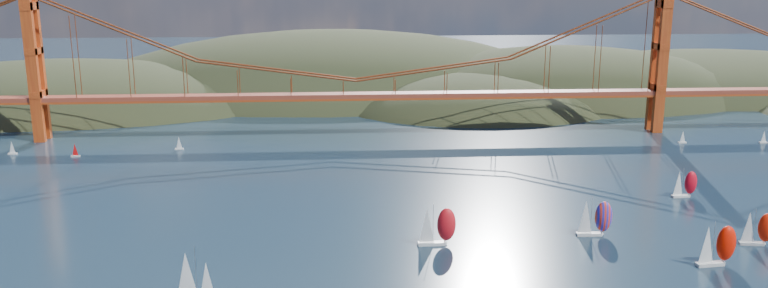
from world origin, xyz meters
The scene contains 13 objects.
headlands centered at (44.95, 278.29, -12.46)m, with size 725.00×225.00×96.00m.
bridge centered at (-1.75, 180.00, 32.23)m, with size 552.00×12.00×55.00m.
sloop_navy centered at (-36.85, 31.02, 5.49)m, with size 8.04×4.61×12.43m.
racer_0 centered at (15.14, 60.36, 4.93)m, with size 9.03×3.64×10.43m.
racer_1 centered at (75.44, 43.66, 4.92)m, with size 9.20×4.20×10.40m.
racer_2 centered at (91.56, 55.19, 4.30)m, with size 8.09×3.95×9.11m.
racer_3 centered at (91.69, 93.28, 4.05)m, with size 7.57×3.46×8.56m.
racer_rwb centered at (54.88, 64.06, 4.73)m, with size 8.70×3.54×10.00m.
distant_boat_1 centered at (-122.63, 158.05, 2.41)m, with size 3.00×2.00×4.70m.
distant_boat_2 centered at (-99.24, 153.00, 2.41)m, with size 3.00×2.00×4.70m.
distant_boat_3 centered at (-65.05, 161.10, 2.41)m, with size 3.00×2.00×4.70m.
distant_boat_4 centered at (121.92, 158.32, 2.41)m, with size 3.00×2.00×4.70m.
distant_boat_5 centered at (152.38, 156.31, 2.41)m, with size 3.00×2.00×4.70m.
Camera 1 is at (-8.77, -106.95, 65.34)m, focal length 35.00 mm.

